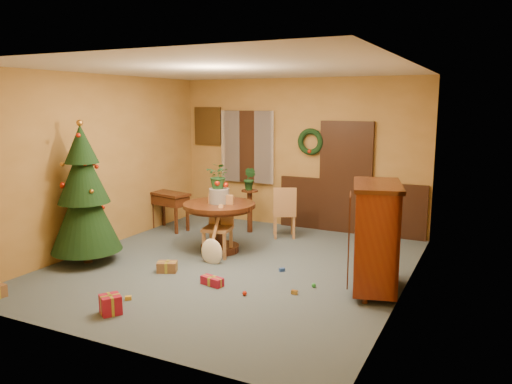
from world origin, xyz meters
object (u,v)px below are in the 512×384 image
Objects in this scene: sideboard at (375,234)px; dining_table at (219,218)px; chair_near at (219,223)px; christmas_tree at (84,196)px; writing_desk at (169,202)px.

dining_table is at bearing 166.16° from sideboard.
chair_near is 2.67m from sideboard.
christmas_tree reaches higher than writing_desk.
dining_table is 2.13m from christmas_tree.
writing_desk is 0.62× the size of sideboard.
chair_near is at bearing 169.12° from sideboard.
sideboard reaches higher than writing_desk.
writing_desk is (-1.60, 0.83, -0.02)m from dining_table.
dining_table is at bearing -27.36° from writing_desk.
christmas_tree is (-1.55, -1.39, 0.47)m from dining_table.
dining_table reaches higher than writing_desk.
chair_near is 1.09× the size of writing_desk.
chair_near is at bearing -30.44° from writing_desk.
christmas_tree is at bearing -138.14° from dining_table.
dining_table is at bearing 41.86° from christmas_tree.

